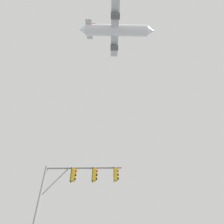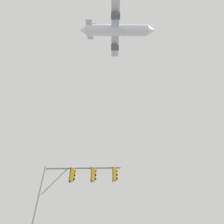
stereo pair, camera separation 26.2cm
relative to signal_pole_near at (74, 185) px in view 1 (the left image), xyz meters
The scene contains 2 objects.
signal_pole_near is the anchor object (origin of this frame).
airplane 51.83m from the signal_pole_near, 79.37° to the left, with size 23.52×18.17×6.41m.
Camera 1 is at (0.69, -4.94, 1.41)m, focal length 28.08 mm.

